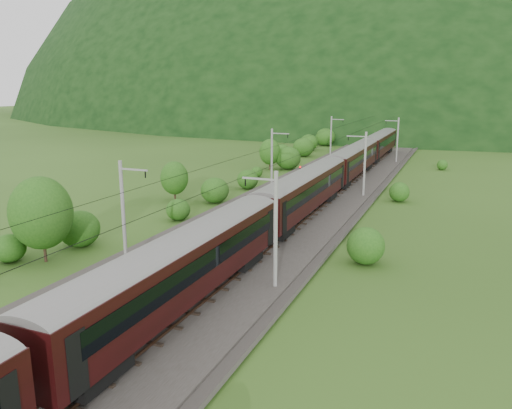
% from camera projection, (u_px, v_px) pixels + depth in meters
% --- Properties ---
extents(ground, '(600.00, 600.00, 0.00)m').
position_uv_depth(ground, '(196.00, 277.00, 36.68)').
color(ground, '#2B4916').
rests_on(ground, ground).
extents(railbed, '(14.00, 220.00, 0.30)m').
position_uv_depth(railbed, '(250.00, 238.00, 45.63)').
color(railbed, '#38332D').
rests_on(railbed, ground).
extents(track_left, '(2.40, 220.00, 0.27)m').
position_uv_depth(track_left, '(226.00, 233.00, 46.48)').
color(track_left, brown).
rests_on(track_left, railbed).
extents(track_right, '(2.40, 220.00, 0.27)m').
position_uv_depth(track_right, '(274.00, 239.00, 44.69)').
color(track_right, brown).
rests_on(track_right, railbed).
extents(catenary_left, '(2.54, 192.28, 8.00)m').
position_uv_depth(catenary_left, '(272.00, 157.00, 66.70)').
color(catenary_left, gray).
rests_on(catenary_left, railbed).
extents(catenary_right, '(2.54, 192.28, 8.00)m').
position_uv_depth(catenary_right, '(364.00, 162.00, 62.14)').
color(catenary_right, gray).
rests_on(catenary_right, railbed).
extents(overhead_wires, '(4.83, 198.00, 0.03)m').
position_uv_depth(overhead_wires, '(249.00, 163.00, 44.04)').
color(overhead_wires, black).
rests_on(overhead_wires, ground).
extents(mountain_main, '(504.00, 360.00, 244.00)m').
position_uv_depth(mountain_main, '(431.00, 113.00, 270.46)').
color(mountain_main, black).
rests_on(mountain_main, ground).
extents(mountain_ridge, '(336.00, 280.00, 132.00)m').
position_uv_depth(mountain_ridge, '(256.00, 107.00, 351.18)').
color(mountain_ridge, black).
rests_on(mountain_ridge, ground).
extents(train, '(3.22, 155.01, 5.62)m').
position_uv_depth(train, '(333.00, 167.00, 62.83)').
color(train, black).
rests_on(train, ground).
extents(hazard_post_near, '(0.14, 0.14, 1.32)m').
position_uv_depth(hazard_post_near, '(342.00, 167.00, 81.40)').
color(hazard_post_near, red).
rests_on(hazard_post_near, railbed).
extents(hazard_post_far, '(0.18, 0.18, 1.69)m').
position_uv_depth(hazard_post_far, '(301.00, 197.00, 57.98)').
color(hazard_post_far, red).
rests_on(hazard_post_far, railbed).
extents(signal, '(0.27, 0.27, 2.40)m').
position_uv_depth(signal, '(300.00, 173.00, 71.16)').
color(signal, black).
rests_on(signal, railbed).
extents(vegetation_left, '(11.29, 146.78, 6.93)m').
position_uv_depth(vegetation_left, '(182.00, 187.00, 58.39)').
color(vegetation_left, '#215416').
rests_on(vegetation_left, ground).
extents(vegetation_right, '(6.04, 103.16, 2.68)m').
position_uv_depth(vegetation_right, '(364.00, 261.00, 36.81)').
color(vegetation_right, '#215416').
rests_on(vegetation_right, ground).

